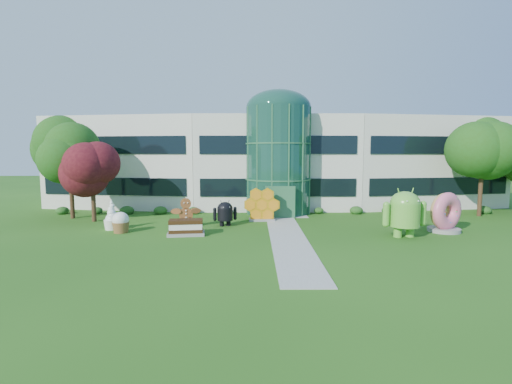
{
  "coord_description": "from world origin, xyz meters",
  "views": [
    {
      "loc": [
        -2.28,
        -22.81,
        5.63
      ],
      "look_at": [
        -2.11,
        6.0,
        2.6
      ],
      "focal_mm": 26.0,
      "sensor_mm": 36.0,
      "label": 1
    }
  ],
  "objects_px": {
    "android_black": "(225,212)",
    "android_green": "(405,210)",
    "donut": "(445,212)",
    "gingerbread": "(186,213)"
  },
  "relations": [
    {
      "from": "android_green",
      "to": "android_black",
      "type": "height_order",
      "value": "android_green"
    },
    {
      "from": "android_black",
      "to": "donut",
      "type": "height_order",
      "value": "donut"
    },
    {
      "from": "android_black",
      "to": "donut",
      "type": "distance_m",
      "value": 16.08
    },
    {
      "from": "android_green",
      "to": "donut",
      "type": "distance_m",
      "value": 3.94
    },
    {
      "from": "gingerbread",
      "to": "android_black",
      "type": "bearing_deg",
      "value": -1.06
    },
    {
      "from": "android_black",
      "to": "donut",
      "type": "bearing_deg",
      "value": -25.56
    },
    {
      "from": "gingerbread",
      "to": "android_green",
      "type": "bearing_deg",
      "value": -25.02
    },
    {
      "from": "android_black",
      "to": "donut",
      "type": "xyz_separation_m",
      "value": [
        15.92,
        -2.24,
        0.35
      ]
    },
    {
      "from": "android_black",
      "to": "android_green",
      "type": "bearing_deg",
      "value": -35.03
    },
    {
      "from": "donut",
      "to": "gingerbread",
      "type": "distance_m",
      "value": 18.9
    }
  ]
}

